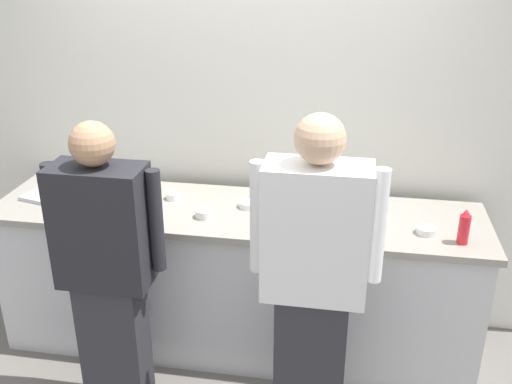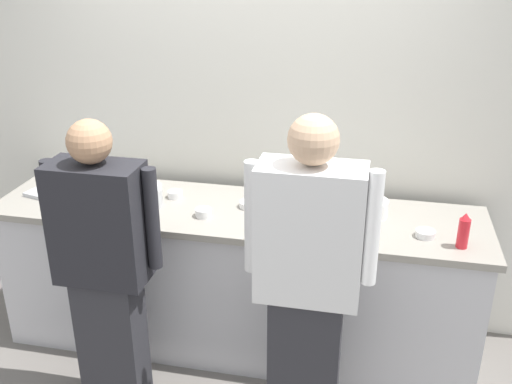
{
  "view_description": "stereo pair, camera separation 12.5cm",
  "coord_description": "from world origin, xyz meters",
  "px_view_note": "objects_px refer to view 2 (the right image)",
  "views": [
    {
      "loc": [
        0.63,
        -2.62,
        2.36
      ],
      "look_at": [
        0.12,
        0.38,
        1.04
      ],
      "focal_mm": 40.98,
      "sensor_mm": 36.0,
      "label": 1
    },
    {
      "loc": [
        0.75,
        -2.6,
        2.36
      ],
      "look_at": [
        0.12,
        0.38,
        1.04
      ],
      "focal_mm": 40.98,
      "sensor_mm": 36.0,
      "label": 2
    }
  ],
  "objects_px": {
    "plate_stack_rear": "(296,201)",
    "chef_near_left": "(104,265)",
    "ramekin_red_sauce": "(203,212)",
    "ramekin_yellow_sauce": "(425,233)",
    "ramekin_orange_sauce": "(175,194)",
    "sheet_tray": "(68,193)",
    "chef_center": "(308,280)",
    "mixing_bowl_steel": "(136,196)",
    "ramekin_green_sauce": "(249,204)",
    "deli_cup": "(326,207)",
    "squeeze_bottle_primary": "(464,231)",
    "plate_stack_front": "(371,208)"
  },
  "relations": [
    {
      "from": "chef_near_left",
      "to": "ramekin_red_sauce",
      "type": "height_order",
      "value": "chef_near_left"
    },
    {
      "from": "chef_center",
      "to": "mixing_bowl_steel",
      "type": "bearing_deg",
      "value": 152.3
    },
    {
      "from": "ramekin_orange_sauce",
      "to": "sheet_tray",
      "type": "bearing_deg",
      "value": -171.48
    },
    {
      "from": "plate_stack_rear",
      "to": "squeeze_bottle_primary",
      "type": "height_order",
      "value": "squeeze_bottle_primary"
    },
    {
      "from": "chef_center",
      "to": "squeeze_bottle_primary",
      "type": "relative_size",
      "value": 8.87
    },
    {
      "from": "chef_near_left",
      "to": "ramekin_red_sauce",
      "type": "xyz_separation_m",
      "value": [
        0.37,
        0.51,
        0.1
      ]
    },
    {
      "from": "ramekin_yellow_sauce",
      "to": "ramekin_red_sauce",
      "type": "distance_m",
      "value": 1.21
    },
    {
      "from": "plate_stack_front",
      "to": "mixing_bowl_steel",
      "type": "bearing_deg",
      "value": -173.73
    },
    {
      "from": "chef_near_left",
      "to": "deli_cup",
      "type": "xyz_separation_m",
      "value": [
        1.04,
        0.68,
        0.12
      ]
    },
    {
      "from": "plate_stack_front",
      "to": "mixing_bowl_steel",
      "type": "relative_size",
      "value": 0.62
    },
    {
      "from": "chef_center",
      "to": "plate_stack_front",
      "type": "bearing_deg",
      "value": 69.95
    },
    {
      "from": "plate_stack_front",
      "to": "squeeze_bottle_primary",
      "type": "height_order",
      "value": "squeeze_bottle_primary"
    },
    {
      "from": "mixing_bowl_steel",
      "to": "sheet_tray",
      "type": "relative_size",
      "value": 0.68
    },
    {
      "from": "ramekin_yellow_sauce",
      "to": "deli_cup",
      "type": "height_order",
      "value": "deli_cup"
    },
    {
      "from": "ramekin_orange_sauce",
      "to": "deli_cup",
      "type": "distance_m",
      "value": 0.92
    },
    {
      "from": "plate_stack_rear",
      "to": "squeeze_bottle_primary",
      "type": "distance_m",
      "value": 0.94
    },
    {
      "from": "chef_center",
      "to": "mixing_bowl_steel",
      "type": "relative_size",
      "value": 5.52
    },
    {
      "from": "chef_center",
      "to": "ramekin_yellow_sauce",
      "type": "height_order",
      "value": "chef_center"
    },
    {
      "from": "ramekin_orange_sauce",
      "to": "squeeze_bottle_primary",
      "type": "bearing_deg",
      "value": -10.05
    },
    {
      "from": "plate_stack_front",
      "to": "deli_cup",
      "type": "height_order",
      "value": "plate_stack_front"
    },
    {
      "from": "ramekin_yellow_sauce",
      "to": "plate_stack_front",
      "type": "bearing_deg",
      "value": 145.23
    },
    {
      "from": "mixing_bowl_steel",
      "to": "ramekin_yellow_sauce",
      "type": "bearing_deg",
      "value": -1.86
    },
    {
      "from": "ramekin_orange_sauce",
      "to": "ramekin_red_sauce",
      "type": "distance_m",
      "value": 0.33
    },
    {
      "from": "squeeze_bottle_primary",
      "to": "ramekin_green_sauce",
      "type": "relative_size",
      "value": 1.75
    },
    {
      "from": "ramekin_green_sauce",
      "to": "deli_cup",
      "type": "bearing_deg",
      "value": 0.41
    },
    {
      "from": "ramekin_yellow_sauce",
      "to": "ramekin_red_sauce",
      "type": "height_order",
      "value": "ramekin_red_sauce"
    },
    {
      "from": "ramekin_orange_sauce",
      "to": "ramekin_red_sauce",
      "type": "xyz_separation_m",
      "value": [
        0.24,
        -0.22,
        0.0
      ]
    },
    {
      "from": "plate_stack_rear",
      "to": "chef_near_left",
      "type": "bearing_deg",
      "value": -139.45
    },
    {
      "from": "ramekin_red_sauce",
      "to": "ramekin_yellow_sauce",
      "type": "bearing_deg",
      "value": 0.33
    },
    {
      "from": "squeeze_bottle_primary",
      "to": "deli_cup",
      "type": "bearing_deg",
      "value": 160.65
    },
    {
      "from": "plate_stack_front",
      "to": "squeeze_bottle_primary",
      "type": "relative_size",
      "value": 1.0
    },
    {
      "from": "plate_stack_front",
      "to": "ramekin_red_sauce",
      "type": "bearing_deg",
      "value": -167.25
    },
    {
      "from": "chef_center",
      "to": "ramekin_green_sauce",
      "type": "relative_size",
      "value": 15.56
    },
    {
      "from": "chef_center",
      "to": "ramekin_orange_sauce",
      "type": "xyz_separation_m",
      "value": [
        -0.9,
        0.73,
        0.05
      ]
    },
    {
      "from": "ramekin_green_sauce",
      "to": "deli_cup",
      "type": "relative_size",
      "value": 1.2
    },
    {
      "from": "ramekin_green_sauce",
      "to": "mixing_bowl_steel",
      "type": "bearing_deg",
      "value": -169.97
    },
    {
      "from": "chef_near_left",
      "to": "deli_cup",
      "type": "distance_m",
      "value": 1.25
    },
    {
      "from": "sheet_tray",
      "to": "squeeze_bottle_primary",
      "type": "bearing_deg",
      "value": -4.77
    },
    {
      "from": "ramekin_orange_sauce",
      "to": "plate_stack_front",
      "type": "bearing_deg",
      "value": -0.43
    },
    {
      "from": "sheet_tray",
      "to": "ramekin_green_sauce",
      "type": "distance_m",
      "value": 1.12
    },
    {
      "from": "chef_center",
      "to": "ramekin_red_sauce",
      "type": "relative_size",
      "value": 18.39
    },
    {
      "from": "plate_stack_rear",
      "to": "ramekin_yellow_sauce",
      "type": "bearing_deg",
      "value": -17.42
    },
    {
      "from": "plate_stack_rear",
      "to": "ramekin_orange_sauce",
      "type": "height_order",
      "value": "plate_stack_rear"
    },
    {
      "from": "ramekin_green_sauce",
      "to": "deli_cup",
      "type": "height_order",
      "value": "deli_cup"
    },
    {
      "from": "chef_near_left",
      "to": "ramekin_red_sauce",
      "type": "relative_size",
      "value": 17.45
    },
    {
      "from": "chef_near_left",
      "to": "ramekin_yellow_sauce",
      "type": "relative_size",
      "value": 15.74
    },
    {
      "from": "mixing_bowl_steel",
      "to": "ramekin_yellow_sauce",
      "type": "distance_m",
      "value": 1.64
    },
    {
      "from": "chef_near_left",
      "to": "plate_stack_front",
      "type": "height_order",
      "value": "chef_near_left"
    },
    {
      "from": "chef_near_left",
      "to": "squeeze_bottle_primary",
      "type": "distance_m",
      "value": 1.82
    },
    {
      "from": "chef_near_left",
      "to": "ramekin_red_sauce",
      "type": "bearing_deg",
      "value": 53.69
    }
  ]
}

